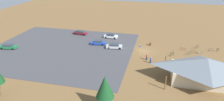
{
  "coord_description": "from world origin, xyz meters",
  "views": [
    {
      "loc": [
        -3.7,
        52.8,
        22.58
      ],
      "look_at": [
        7.86,
        4.47,
        1.2
      ],
      "focal_mm": 32.41,
      "sensor_mm": 36.0,
      "label": 1
    }
  ],
  "objects_px": {
    "car_silver_front_row": "(114,46)",
    "lot_sign": "(140,48)",
    "bicycle_silver_front_row": "(211,50)",
    "car_blue_far_end": "(98,42)",
    "bicycle_purple_by_bin": "(173,52)",
    "bicycle_green_edge_south": "(171,55)",
    "bike_pavilion": "(206,69)",
    "bicycle_blue_yard_front": "(197,47)",
    "car_green_inner_stall": "(8,46)",
    "bicycle_red_mid_cluster": "(183,49)",
    "car_maroon_back_corner": "(80,33)",
    "bicycle_black_trailside": "(218,50)",
    "car_white_near_entry": "(111,36)",
    "visitor_at_bikes": "(151,60)",
    "trash_bin": "(150,44)",
    "bicycle_teal_yard_left": "(189,54)",
    "visitor_by_pavilion": "(147,57)",
    "bicycle_white_lone_east": "(200,52)",
    "pine_midwest": "(105,87)",
    "bicycle_yellow_near_porch": "(193,51)"
  },
  "relations": [
    {
      "from": "car_silver_front_row",
      "to": "lot_sign",
      "type": "bearing_deg",
      "value": 169.11
    },
    {
      "from": "bicycle_silver_front_row",
      "to": "car_blue_far_end",
      "type": "distance_m",
      "value": 32.38
    },
    {
      "from": "bicycle_purple_by_bin",
      "to": "bicycle_green_edge_south",
      "type": "xyz_separation_m",
      "value": [
        0.61,
        1.78,
        0.02
      ]
    },
    {
      "from": "bike_pavilion",
      "to": "bicycle_purple_by_bin",
      "type": "relative_size",
      "value": 9.48
    },
    {
      "from": "lot_sign",
      "to": "bicycle_blue_yard_front",
      "type": "relative_size",
      "value": 1.57
    },
    {
      "from": "car_green_inner_stall",
      "to": "bicycle_red_mid_cluster",
      "type": "bearing_deg",
      "value": -167.83
    },
    {
      "from": "car_maroon_back_corner",
      "to": "bicycle_silver_front_row",
      "type": "bearing_deg",
      "value": 173.26
    },
    {
      "from": "bicycle_black_trailside",
      "to": "car_white_near_entry",
      "type": "height_order",
      "value": "car_white_near_entry"
    },
    {
      "from": "car_silver_front_row",
      "to": "visitor_at_bikes",
      "type": "distance_m",
      "value": 12.94
    },
    {
      "from": "trash_bin",
      "to": "bicycle_teal_yard_left",
      "type": "distance_m",
      "value": 11.51
    },
    {
      "from": "bicycle_purple_by_bin",
      "to": "car_green_inner_stall",
      "type": "relative_size",
      "value": 0.34
    },
    {
      "from": "bicycle_black_trailside",
      "to": "trash_bin",
      "type": "bearing_deg",
      "value": -0.15
    },
    {
      "from": "trash_bin",
      "to": "car_blue_far_end",
      "type": "distance_m",
      "value": 15.69
    },
    {
      "from": "bicycle_black_trailside",
      "to": "visitor_by_pavilion",
      "type": "distance_m",
      "value": 21.45
    },
    {
      "from": "bicycle_red_mid_cluster",
      "to": "bicycle_blue_yard_front",
      "type": "height_order",
      "value": "bicycle_red_mid_cluster"
    },
    {
      "from": "bicycle_blue_yard_front",
      "to": "bicycle_silver_front_row",
      "type": "relative_size",
      "value": 0.95
    },
    {
      "from": "car_maroon_back_corner",
      "to": "lot_sign",
      "type": "bearing_deg",
      "value": 153.3
    },
    {
      "from": "bicycle_teal_yard_left",
      "to": "bicycle_black_trailside",
      "type": "bearing_deg",
      "value": -151.01
    },
    {
      "from": "bicycle_green_edge_south",
      "to": "bicycle_silver_front_row",
      "type": "distance_m",
      "value": 12.61
    },
    {
      "from": "trash_bin",
      "to": "lot_sign",
      "type": "relative_size",
      "value": 0.41
    },
    {
      "from": "lot_sign",
      "to": "bicycle_white_lone_east",
      "type": "relative_size",
      "value": 1.44
    },
    {
      "from": "trash_bin",
      "to": "car_white_near_entry",
      "type": "relative_size",
      "value": 0.21
    },
    {
      "from": "car_green_inner_stall",
      "to": "trash_bin",
      "type": "bearing_deg",
      "value": -162.97
    },
    {
      "from": "bicycle_white_lone_east",
      "to": "bicycle_teal_yard_left",
      "type": "xyz_separation_m",
      "value": [
        2.82,
        1.45,
        0.03
      ]
    },
    {
      "from": "bike_pavilion",
      "to": "bicycle_green_edge_south",
      "type": "relative_size",
      "value": 12.31
    },
    {
      "from": "pine_midwest",
      "to": "visitor_by_pavilion",
      "type": "bearing_deg",
      "value": -104.33
    },
    {
      "from": "bicycle_red_mid_cluster",
      "to": "bicycle_silver_front_row",
      "type": "xyz_separation_m",
      "value": [
        -7.7,
        -1.48,
        -0.0
      ]
    },
    {
      "from": "bicycle_blue_yard_front",
      "to": "bicycle_teal_yard_left",
      "type": "bearing_deg",
      "value": 64.27
    },
    {
      "from": "car_white_near_entry",
      "to": "visitor_by_pavilion",
      "type": "relative_size",
      "value": 2.66
    },
    {
      "from": "pine_midwest",
      "to": "car_maroon_back_corner",
      "type": "distance_m",
      "value": 40.45
    },
    {
      "from": "bicycle_yellow_near_porch",
      "to": "car_silver_front_row",
      "type": "xyz_separation_m",
      "value": [
        21.8,
        2.25,
        0.36
      ]
    },
    {
      "from": "lot_sign",
      "to": "bicycle_yellow_near_porch",
      "type": "height_order",
      "value": "lot_sign"
    },
    {
      "from": "bicycle_teal_yard_left",
      "to": "car_white_near_entry",
      "type": "relative_size",
      "value": 0.39
    },
    {
      "from": "bicycle_red_mid_cluster",
      "to": "visitor_by_pavilion",
      "type": "bearing_deg",
      "value": 42.41
    },
    {
      "from": "bicycle_yellow_near_porch",
      "to": "bicycle_green_edge_south",
      "type": "height_order",
      "value": "bicycle_yellow_near_porch"
    },
    {
      "from": "bicycle_green_edge_south",
      "to": "car_silver_front_row",
      "type": "relative_size",
      "value": 0.27
    },
    {
      "from": "bicycle_black_trailside",
      "to": "bicycle_yellow_near_porch",
      "type": "distance_m",
      "value": 7.21
    },
    {
      "from": "bicycle_blue_yard_front",
      "to": "bicycle_green_edge_south",
      "type": "xyz_separation_m",
      "value": [
        7.39,
        7.43,
        -0.02
      ]
    },
    {
      "from": "bicycle_yellow_near_porch",
      "to": "bicycle_blue_yard_front",
      "type": "bearing_deg",
      "value": -112.58
    },
    {
      "from": "bicycle_yellow_near_porch",
      "to": "visitor_at_bikes",
      "type": "height_order",
      "value": "visitor_at_bikes"
    },
    {
      "from": "bike_pavilion",
      "to": "bicycle_black_trailside",
      "type": "xyz_separation_m",
      "value": [
        -6.58,
        -18.03,
        -2.65
      ]
    },
    {
      "from": "bicycle_yellow_near_porch",
      "to": "bicycle_green_edge_south",
      "type": "bearing_deg",
      "value": 33.29
    },
    {
      "from": "car_white_near_entry",
      "to": "visitor_by_pavilion",
      "type": "xyz_separation_m",
      "value": [
        -12.78,
        13.8,
        0.08
      ]
    },
    {
      "from": "pine_midwest",
      "to": "car_maroon_back_corner",
      "type": "relative_size",
      "value": 1.29
    },
    {
      "from": "bicycle_black_trailside",
      "to": "bicycle_silver_front_row",
      "type": "xyz_separation_m",
      "value": [
        1.74,
        0.09,
        0.0
      ]
    },
    {
      "from": "bicycle_yellow_near_porch",
      "to": "car_green_inner_stall",
      "type": "height_order",
      "value": "car_green_inner_stall"
    },
    {
      "from": "bicycle_teal_yard_left",
      "to": "car_silver_front_row",
      "type": "height_order",
      "value": "car_silver_front_row"
    },
    {
      "from": "lot_sign",
      "to": "pine_midwest",
      "type": "xyz_separation_m",
      "value": [
        2.97,
        24.82,
        3.0
      ]
    },
    {
      "from": "bicycle_blue_yard_front",
      "to": "car_silver_front_row",
      "type": "xyz_separation_m",
      "value": [
        23.28,
        5.8,
        0.34
      ]
    },
    {
      "from": "pine_midwest",
      "to": "bicycle_white_lone_east",
      "type": "bearing_deg",
      "value": -124.21
    }
  ]
}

